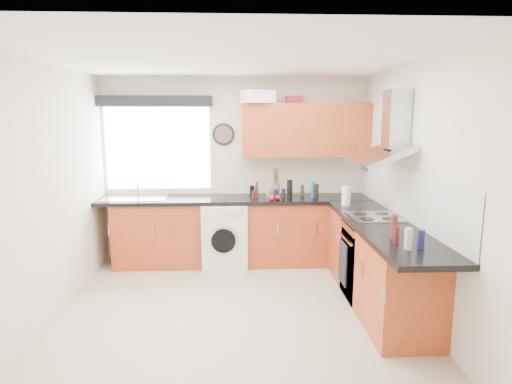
{
  "coord_description": "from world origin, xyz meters",
  "views": [
    {
      "loc": [
        0.03,
        -4.11,
        1.98
      ],
      "look_at": [
        0.25,
        0.85,
        1.1
      ],
      "focal_mm": 30.0,
      "sensor_mm": 36.0,
      "label": 1
    }
  ],
  "objects_px": {
    "oven": "(372,261)",
    "extractor_hood": "(388,137)",
    "upper_cabinets": "(306,130)",
    "washing_machine": "(224,235)"
  },
  "relations": [
    {
      "from": "oven",
      "to": "extractor_hood",
      "type": "distance_m",
      "value": 1.35
    },
    {
      "from": "upper_cabinets",
      "to": "washing_machine",
      "type": "height_order",
      "value": "upper_cabinets"
    },
    {
      "from": "extractor_hood",
      "to": "washing_machine",
      "type": "xyz_separation_m",
      "value": [
        -1.75,
        1.1,
        -1.34
      ]
    },
    {
      "from": "oven",
      "to": "upper_cabinets",
      "type": "relative_size",
      "value": 0.5
    },
    {
      "from": "upper_cabinets",
      "to": "washing_machine",
      "type": "distance_m",
      "value": 1.77
    },
    {
      "from": "oven",
      "to": "extractor_hood",
      "type": "height_order",
      "value": "extractor_hood"
    },
    {
      "from": "oven",
      "to": "extractor_hood",
      "type": "xyz_separation_m",
      "value": [
        0.1,
        -0.0,
        1.34
      ]
    },
    {
      "from": "extractor_hood",
      "to": "washing_machine",
      "type": "height_order",
      "value": "extractor_hood"
    },
    {
      "from": "extractor_hood",
      "to": "upper_cabinets",
      "type": "height_order",
      "value": "upper_cabinets"
    },
    {
      "from": "extractor_hood",
      "to": "upper_cabinets",
      "type": "bearing_deg",
      "value": 116.13
    }
  ]
}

